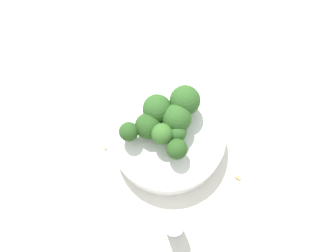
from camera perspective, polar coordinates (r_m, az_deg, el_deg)
name	(u,v)px	position (r m, az deg, el deg)	size (l,w,h in m)	color
ground_plane	(168,141)	(0.66, 0.00, -2.58)	(3.00, 3.00, 0.00)	silver
bowl	(168,137)	(0.64, 0.00, -1.88)	(0.22, 0.22, 0.05)	white
broccoli_floret_0	(157,109)	(0.60, -1.89, 2.98)	(0.05, 0.05, 0.06)	#84AD66
broccoli_floret_1	(177,149)	(0.58, 1.56, -4.09)	(0.04, 0.04, 0.05)	#84AD66
broccoli_floret_2	(148,126)	(0.59, -3.48, 0.00)	(0.05, 0.05, 0.05)	#8EB770
broccoli_floret_3	(162,134)	(0.58, -1.10, -1.41)	(0.04, 0.04, 0.06)	#7A9E5B
broccoli_floret_4	(177,119)	(0.59, 1.52, 1.30)	(0.05, 0.05, 0.06)	#8EB770
broccoli_floret_5	(176,135)	(0.59, 1.33, -1.59)	(0.03, 0.03, 0.05)	#84AD66
broccoli_floret_6	(129,132)	(0.59, -6.84, -1.06)	(0.04, 0.04, 0.05)	#7A9E5B
broccoli_floret_7	(185,101)	(0.60, 3.05, 4.38)	(0.06, 0.06, 0.07)	#8EB770
pepper_shaker	(174,227)	(0.60, 1.04, -17.17)	(0.03, 0.03, 0.07)	silver
almond_crumb_0	(238,177)	(0.65, 12.13, -8.74)	(0.01, 0.01, 0.01)	tan
almond_crumb_1	(105,148)	(0.67, -10.97, -3.78)	(0.01, 0.00, 0.01)	tan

